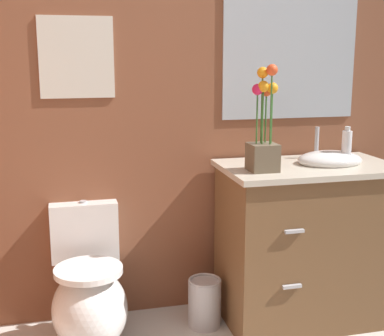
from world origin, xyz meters
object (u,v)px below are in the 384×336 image
(trash_bin, at_px, (205,302))
(soap_bottle, at_px, (346,147))
(vanity_cabinet, at_px, (306,241))
(wall_poster, at_px, (77,57))
(flower_vase, at_px, (264,136))
(toilet, at_px, (89,297))
(wall_mirror, at_px, (290,56))

(trash_bin, bearing_deg, soap_bottle, -5.36)
(vanity_cabinet, bearing_deg, wall_poster, 166.11)
(wall_poster, bearing_deg, flower_vase, -23.05)
(flower_vase, distance_m, soap_bottle, 0.50)
(trash_bin, bearing_deg, vanity_cabinet, -3.31)
(wall_poster, bearing_deg, toilet, -90.00)
(flower_vase, distance_m, wall_mirror, 0.62)
(trash_bin, bearing_deg, wall_mirror, 24.64)
(toilet, xyz_separation_m, wall_mirror, (1.19, 0.27, 1.21))
(flower_vase, height_order, soap_bottle, flower_vase)
(trash_bin, relative_size, wall_poster, 0.65)
(wall_mirror, bearing_deg, flower_vase, -128.44)
(toilet, bearing_deg, wall_poster, 90.00)
(vanity_cabinet, relative_size, soap_bottle, 5.17)
(vanity_cabinet, xyz_separation_m, wall_poster, (-1.19, 0.29, 0.99))
(vanity_cabinet, xyz_separation_m, flower_vase, (-0.30, -0.08, 0.61))
(soap_bottle, height_order, wall_mirror, wall_mirror)
(vanity_cabinet, height_order, flower_vase, flower_vase)
(wall_poster, bearing_deg, wall_mirror, 0.00)
(vanity_cabinet, bearing_deg, soap_bottle, -11.41)
(wall_mirror, bearing_deg, trash_bin, -155.36)
(wall_mirror, bearing_deg, wall_poster, 180.00)
(soap_bottle, relative_size, wall_mirror, 0.26)
(toilet, distance_m, vanity_cabinet, 1.21)
(soap_bottle, bearing_deg, wall_mirror, 120.21)
(flower_vase, relative_size, wall_poster, 1.28)
(flower_vase, height_order, wall_poster, wall_poster)
(wall_mirror, bearing_deg, soap_bottle, -59.79)
(vanity_cabinet, distance_m, wall_mirror, 1.04)
(flower_vase, bearing_deg, wall_poster, 156.95)
(toilet, relative_size, wall_poster, 1.66)
(toilet, xyz_separation_m, wall_poster, (0.00, 0.27, 1.20))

